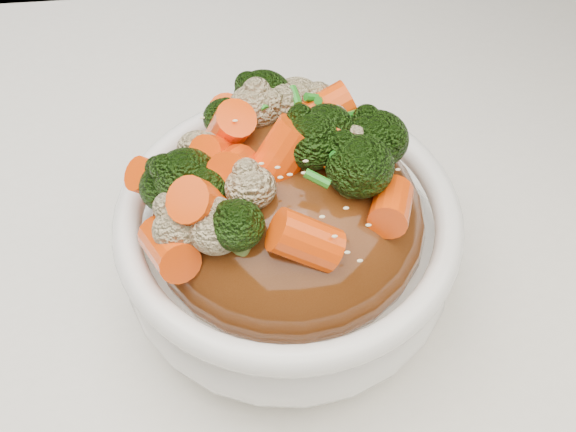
{
  "coord_description": "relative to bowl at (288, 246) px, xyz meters",
  "views": [
    {
      "loc": [
        0.0,
        -0.18,
        1.12
      ],
      "look_at": [
        0.03,
        0.06,
        0.82
      ],
      "focal_mm": 42.0,
      "sensor_mm": 36.0,
      "label": 1
    }
  ],
  "objects": [
    {
      "name": "bowl",
      "position": [
        0.0,
        0.0,
        0.0
      ],
      "size": [
        0.26,
        0.26,
        0.08
      ],
      "primitive_type": null,
      "rotation": [
        0.0,
        0.0,
        -0.39
      ],
      "color": "white",
      "rests_on": "tablecloth"
    },
    {
      "name": "broccoli",
      "position": [
        -0.0,
        -0.0,
        0.08
      ],
      "size": [
        0.2,
        0.2,
        0.04
      ],
      "primitive_type": null,
      "rotation": [
        0.0,
        0.0,
        -0.39
      ],
      "color": "black",
      "rests_on": "sauce_base"
    },
    {
      "name": "sauce_base",
      "position": [
        -0.0,
        -0.0,
        0.03
      ],
      "size": [
        0.2,
        0.2,
        0.09
      ],
      "primitive_type": "ellipsoid",
      "rotation": [
        0.0,
        0.0,
        -0.39
      ],
      "color": "#52270E",
      "rests_on": "bowl"
    },
    {
      "name": "scallions",
      "position": [
        0.0,
        -0.0,
        0.08
      ],
      "size": [
        0.15,
        0.15,
        0.02
      ],
      "primitive_type": null,
      "rotation": [
        0.0,
        0.0,
        -0.39
      ],
      "color": "#207A1C",
      "rests_on": "sauce_base"
    },
    {
      "name": "carrots",
      "position": [
        -0.0,
        -0.0,
        0.08
      ],
      "size": [
        0.2,
        0.2,
        0.05
      ],
      "primitive_type": null,
      "rotation": [
        0.0,
        0.0,
        -0.39
      ],
      "color": "#FF4B08",
      "rests_on": "sauce_base"
    },
    {
      "name": "sesame_seeds",
      "position": [
        0.0,
        -0.0,
        0.08
      ],
      "size": [
        0.18,
        0.18,
        0.01
      ],
      "primitive_type": null,
      "rotation": [
        0.0,
        0.0,
        -0.39
      ],
      "color": "beige",
      "rests_on": "sauce_base"
    },
    {
      "name": "cauliflower",
      "position": [
        -0.0,
        -0.0,
        0.08
      ],
      "size": [
        0.2,
        0.2,
        0.03
      ],
      "primitive_type": null,
      "rotation": [
        0.0,
        0.0,
        -0.39
      ],
      "color": "tan",
      "rests_on": "sauce_base"
    },
    {
      "name": "tablecloth",
      "position": [
        -0.03,
        -0.06,
        -0.06
      ],
      "size": [
        1.2,
        0.8,
        0.04
      ],
      "primitive_type": "cube",
      "color": "white",
      "rests_on": "dining_table"
    }
  ]
}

